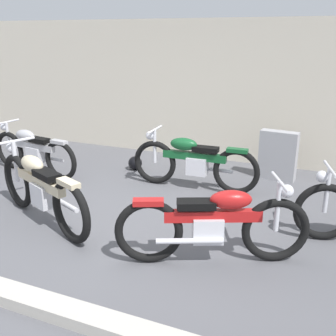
% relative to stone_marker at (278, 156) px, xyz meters
% --- Properties ---
extents(ground_plane, '(40.00, 40.00, 0.00)m').
position_rel_stone_marker_xyz_m(ground_plane, '(-1.63, -2.60, -0.42)').
color(ground_plane, '#56565B').
extents(building_wall, '(18.00, 0.30, 2.63)m').
position_rel_stone_marker_xyz_m(building_wall, '(-1.63, 0.85, 0.90)').
color(building_wall, beige).
rests_on(building_wall, ground_plane).
extents(curb_strip, '(18.00, 0.24, 0.12)m').
position_rel_stone_marker_xyz_m(curb_strip, '(-1.63, -4.32, -0.36)').
color(curb_strip, '#B7B2A8').
rests_on(curb_strip, ground_plane).
extents(stone_marker, '(0.64, 0.27, 0.83)m').
position_rel_stone_marker_xyz_m(stone_marker, '(0.00, 0.00, 0.00)').
color(stone_marker, '#9E9EA3').
rests_on(stone_marker, ground_plane).
extents(helmet, '(0.25, 0.25, 0.25)m').
position_rel_stone_marker_xyz_m(helmet, '(-2.44, -0.51, -0.29)').
color(helmet, black).
rests_on(helmet, ground_plane).
extents(motorcycle_silver, '(1.95, 0.54, 0.88)m').
position_rel_stone_marker_xyz_m(motorcycle_silver, '(-3.99, -1.38, 0.01)').
color(motorcycle_silver, black).
rests_on(motorcycle_silver, ground_plane).
extents(motorcycle_green, '(2.07, 0.58, 0.93)m').
position_rel_stone_marker_xyz_m(motorcycle_green, '(-1.17, -0.97, 0.03)').
color(motorcycle_green, black).
rests_on(motorcycle_green, ground_plane).
extents(motorcycle_red, '(1.94, 1.02, 0.94)m').
position_rel_stone_marker_xyz_m(motorcycle_red, '(-0.23, -2.94, 0.03)').
color(motorcycle_red, black).
rests_on(motorcycle_red, ground_plane).
extents(motorcycle_cream, '(2.05, 1.05, 0.98)m').
position_rel_stone_marker_xyz_m(motorcycle_cream, '(-2.57, -2.88, 0.06)').
color(motorcycle_cream, black).
rests_on(motorcycle_cream, ground_plane).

